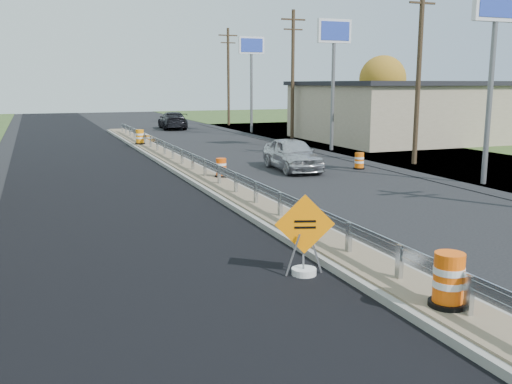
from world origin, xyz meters
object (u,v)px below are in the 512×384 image
object	(u,v)px
barrel_median_far	(140,137)
barrel_shoulder_near	(359,161)
caution_sign	(304,255)
car_dark_far	(173,120)
barrel_median_mid	(221,168)
barrel_median_near	(448,281)
car_silver	(292,154)

from	to	relation	value
barrel_median_far	barrel_shoulder_near	bearing A→B (deg)	-58.23
caution_sign	car_dark_far	size ratio (longest dim) A/B	0.33
barrel_median_mid	barrel_median_far	bearing A→B (deg)	93.39
barrel_median_mid	barrel_shoulder_near	world-z (taller)	barrel_median_mid
barrel_median_near	barrel_median_far	xyz separation A→B (m)	(-0.23, 29.56, -0.02)
barrel_median_mid	car_silver	xyz separation A→B (m)	(4.23, 2.02, 0.17)
barrel_median_far	barrel_shoulder_near	xyz separation A→B (m)	(8.29, -13.39, -0.29)
caution_sign	barrel_median_mid	size ratio (longest dim) A/B	2.27
caution_sign	barrel_median_far	size ratio (longest dim) A/B	1.91
barrel_median_mid	car_dark_far	xyz separation A→B (m)	(4.66, 28.98, 0.17)
barrel_median_mid	barrel_shoulder_near	bearing A→B (deg)	8.80
barrel_median_near	barrel_median_mid	distance (m)	15.03
car_dark_far	caution_sign	bearing A→B (deg)	85.78
car_dark_far	barrel_median_far	bearing A→B (deg)	74.06
barrel_shoulder_near	car_silver	size ratio (longest dim) A/B	0.18
caution_sign	barrel_median_mid	distance (m)	12.17
barrel_median_mid	car_silver	bearing A→B (deg)	25.51
caution_sign	barrel_median_far	xyz separation A→B (m)	(1.12, 26.55, 0.22)
caution_sign	barrel_median_near	xyz separation A→B (m)	(1.34, -3.01, 0.24)
caution_sign	barrel_median_near	size ratio (longest dim) A/B	1.84
barrel_median_mid	barrel_shoulder_near	size ratio (longest dim) A/B	0.98
caution_sign	barrel_median_mid	world-z (taller)	caution_sign
barrel_shoulder_near	car_dark_far	bearing A→B (deg)	95.70
barrel_median_near	car_dark_far	size ratio (longest dim) A/B	0.18
barrel_median_near	barrel_shoulder_near	xyz separation A→B (m)	(8.07, 16.17, -0.31)
barrel_median_far	car_dark_far	bearing A→B (deg)	69.09
caution_sign	barrel_median_near	distance (m)	3.30
barrel_median_near	car_dark_far	world-z (taller)	car_dark_far
barrel_median_mid	barrel_shoulder_near	xyz separation A→B (m)	(7.43, 1.15, -0.22)
caution_sign	car_silver	size ratio (longest dim) A/B	0.39
car_silver	barrel_median_mid	bearing A→B (deg)	-150.22
barrel_shoulder_near	car_dark_far	world-z (taller)	car_dark_far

